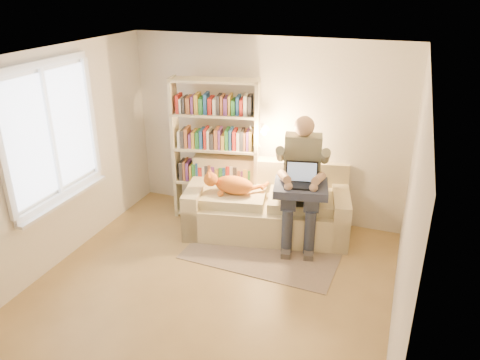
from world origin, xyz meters
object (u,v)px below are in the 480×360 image
at_px(cat, 227,184).
at_px(laptop, 308,180).
at_px(bookshelf, 216,143).
at_px(person, 302,175).
at_px(sofa, 267,208).

height_order(cat, laptop, laptop).
relative_size(cat, bookshelf, 0.39).
bearing_deg(person, bookshelf, 157.84).
distance_m(person, cat, 1.01).
bearing_deg(person, laptop, -62.14).
bearing_deg(sofa, laptop, -31.73).
relative_size(sofa, laptop, 4.98).
xyz_separation_m(sofa, bookshelf, (-0.84, 0.17, 0.80)).
distance_m(person, laptop, 0.19).
distance_m(sofa, cat, 0.68).
bearing_deg(sofa, bookshelf, 156.66).
bearing_deg(sofa, person, -20.06).
height_order(sofa, cat, sofa).
bearing_deg(laptop, sofa, 148.27).
bearing_deg(laptop, cat, 169.92).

